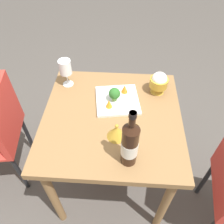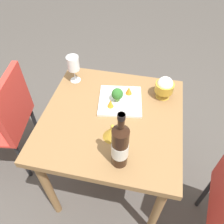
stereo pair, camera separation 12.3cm
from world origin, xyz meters
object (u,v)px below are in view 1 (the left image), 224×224
wine_glass (65,68)px  rice_bowl_lid (117,132)px  rice_bowl (159,82)px  chair_near_window (0,128)px  broccoli_floret (114,94)px  carrot_garnish_right (109,104)px  carrot_garnish_left (125,89)px  wine_bottle (130,144)px  serving_plate (117,100)px

wine_glass → rice_bowl_lid: size_ratio=1.79×
rice_bowl_lid → rice_bowl: bearing=146.9°
chair_near_window → rice_bowl: 1.07m
wine_glass → broccoli_floret: 0.34m
broccoli_floret → carrot_garnish_right: bearing=-26.2°
rice_bowl_lid → carrot_garnish_left: bearing=174.4°
wine_bottle → rice_bowl_lid: (-0.14, -0.06, -0.10)m
chair_near_window → wine_glass: bearing=-73.0°
wine_bottle → rice_bowl_lid: bearing=-155.2°
rice_bowl → broccoli_floret: bearing=-67.2°
wine_glass → serving_plate: size_ratio=0.63×
wine_bottle → rice_bowl: bearing=160.9°
rice_bowl → carrot_garnish_right: 0.33m
wine_bottle → carrot_garnish_right: size_ratio=6.71×
broccoli_floret → carrot_garnish_left: broccoli_floret is taller
rice_bowl_lid → carrot_garnish_left: 0.33m
chair_near_window → carrot_garnish_left: bearing=-88.6°
carrot_garnish_left → carrot_garnish_right: size_ratio=1.08×
serving_plate → broccoli_floret: broccoli_floret is taller
serving_plate → wine_bottle: bearing=10.2°
rice_bowl_lid → wine_bottle: bearing=24.8°
rice_bowl_lid → serving_plate: rice_bowl_lid is taller
rice_bowl → chair_near_window: bearing=-79.8°
chair_near_window → rice_bowl_lid: size_ratio=8.50×
broccoli_floret → carrot_garnish_right: (0.06, -0.03, -0.02)m
carrot_garnish_right → serving_plate: bearing=145.3°
rice_bowl_lid → carrot_garnish_left: (-0.32, 0.03, 0.00)m
broccoli_floret → chair_near_window: bearing=-84.5°
wine_bottle → rice_bowl_lid: size_ratio=3.35×
chair_near_window → carrot_garnish_right: 0.77m
carrot_garnish_left → broccoli_floret: bearing=-37.9°
rice_bowl → carrot_garnish_right: bearing=-60.0°
serving_plate → chair_near_window: bearing=-84.1°
wine_bottle → rice_bowl: (-0.50, 0.17, -0.06)m
rice_bowl → rice_bowl_lid: rice_bowl is taller
serving_plate → carrot_garnish_left: carrot_garnish_left is taller
wine_bottle → broccoli_floret: bearing=-167.2°
rice_bowl_lid → broccoli_floret: broccoli_floret is taller
rice_bowl_lid → broccoli_floret: (-0.25, -0.02, 0.03)m
rice_bowl_lid → broccoli_floret: 0.25m
rice_bowl → serving_plate: bearing=-67.4°
rice_bowl → wine_bottle: bearing=-19.1°
rice_bowl_lid → carrot_garnish_left: rice_bowl_lid is taller
chair_near_window → rice_bowl_lid: 0.84m
rice_bowl → wine_glass: bearing=-93.4°
chair_near_window → broccoli_floret: size_ratio=9.91×
rice_bowl_lid → carrot_garnish_right: rice_bowl_lid is taller
chair_near_window → wine_glass: 0.61m
rice_bowl → rice_bowl_lid: bearing=-33.1°
rice_bowl_lid → serving_plate: 0.26m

